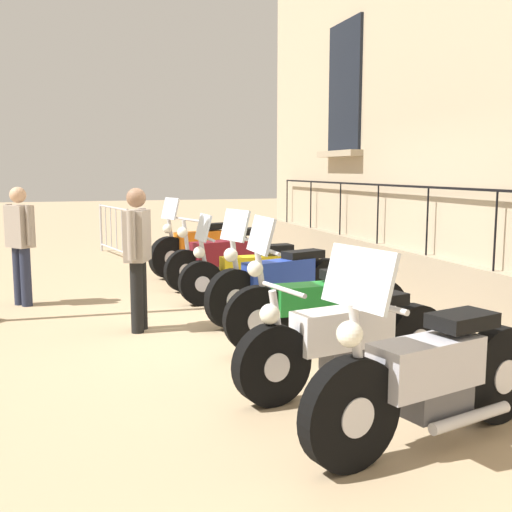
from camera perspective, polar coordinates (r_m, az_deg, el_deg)
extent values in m
plane|color=tan|center=(7.34, 0.29, -6.18)|extent=(60.00, 60.00, 0.00)
cube|color=tan|center=(8.41, 18.69, 16.30)|extent=(0.60, 12.45, 6.14)
cube|color=gray|center=(8.23, 15.69, -2.39)|extent=(0.20, 12.45, 0.72)
cube|color=black|center=(10.62, 8.28, 15.35)|extent=(0.06, 1.17, 2.10)
cube|color=tan|center=(10.50, 7.76, 9.43)|extent=(0.24, 1.37, 0.10)
cube|color=black|center=(8.08, 15.78, 6.19)|extent=(0.03, 10.46, 0.03)
cylinder|color=black|center=(12.81, 2.91, 5.10)|extent=(0.02, 0.02, 0.87)
cylinder|color=black|center=(11.59, 5.12, 4.77)|extent=(0.02, 0.02, 0.87)
cylinder|color=black|center=(10.39, 7.85, 4.36)|extent=(0.02, 0.02, 0.87)
cylinder|color=black|center=(9.23, 11.28, 3.82)|extent=(0.02, 0.02, 0.87)
cylinder|color=black|center=(8.10, 15.66, 3.12)|extent=(0.02, 0.02, 0.87)
cylinder|color=black|center=(7.05, 21.40, 2.16)|extent=(0.02, 0.02, 0.87)
cylinder|color=black|center=(10.29, -8.09, -0.15)|extent=(0.71, 0.37, 0.70)
cylinder|color=silver|center=(10.29, -8.09, -0.15)|extent=(0.29, 0.24, 0.25)
cylinder|color=black|center=(10.97, -2.15, 0.43)|extent=(0.71, 0.37, 0.70)
cylinder|color=silver|center=(10.97, -2.15, 0.43)|extent=(0.29, 0.24, 0.25)
cube|color=orange|center=(10.56, -5.27, 1.32)|extent=(0.92, 0.53, 0.36)
cube|color=#4C4C51|center=(10.65, -4.79, -0.01)|extent=(0.57, 0.36, 0.25)
cube|color=black|center=(10.73, -3.65, 2.80)|extent=(0.54, 0.37, 0.10)
cylinder|color=silver|center=(10.27, -7.89, 1.71)|extent=(0.17, 0.11, 0.67)
cylinder|color=silver|center=(10.27, -7.68, 3.58)|extent=(0.22, 0.51, 0.04)
sphere|color=white|center=(10.22, -8.24, 2.54)|extent=(0.16, 0.16, 0.16)
cylinder|color=silver|center=(10.65, -3.62, -0.67)|extent=(0.78, 0.35, 0.08)
cube|color=silver|center=(10.23, -7.99, 4.40)|extent=(0.26, 0.45, 0.36)
cylinder|color=black|center=(9.15, -6.69, -1.37)|extent=(0.64, 0.28, 0.63)
cylinder|color=silver|center=(9.15, -6.69, -1.37)|extent=(0.25, 0.18, 0.22)
cylinder|color=black|center=(9.85, 0.59, -0.64)|extent=(0.64, 0.28, 0.63)
cylinder|color=silver|center=(9.85, 0.59, -0.64)|extent=(0.25, 0.18, 0.22)
cube|color=maroon|center=(9.43, -3.18, 0.31)|extent=(1.02, 0.58, 0.36)
cube|color=#4C4C51|center=(9.51, -2.65, -1.16)|extent=(0.63, 0.41, 0.22)
cube|color=black|center=(9.59, -1.18, 2.28)|extent=(0.60, 0.43, 0.10)
cylinder|color=silver|center=(9.12, -6.45, 1.00)|extent=(0.17, 0.10, 0.76)
cylinder|color=silver|center=(9.11, -6.20, 3.38)|extent=(0.23, 0.68, 0.04)
sphere|color=white|center=(9.07, -6.86, 2.21)|extent=(0.16, 0.16, 0.16)
cylinder|color=silver|center=(9.48, -1.10, -1.86)|extent=(0.86, 0.32, 0.08)
cylinder|color=black|center=(8.22, -5.14, -2.52)|extent=(0.61, 0.19, 0.60)
cylinder|color=silver|center=(8.22, -5.14, -2.52)|extent=(0.22, 0.19, 0.21)
cylinder|color=black|center=(8.75, 4.66, -1.88)|extent=(0.61, 0.19, 0.60)
cylinder|color=silver|center=(8.75, 4.66, -1.88)|extent=(0.22, 0.19, 0.21)
cube|color=gold|center=(8.41, -0.41, -0.98)|extent=(0.86, 0.31, 0.29)
cube|color=#4C4C51|center=(8.48, 0.23, -2.38)|extent=(0.52, 0.24, 0.21)
cube|color=black|center=(8.50, 1.79, 0.73)|extent=(0.49, 0.27, 0.10)
cylinder|color=silver|center=(8.19, -4.83, -0.46)|extent=(0.16, 0.07, 0.61)
cylinder|color=silver|center=(8.16, -4.52, 1.63)|extent=(0.07, 0.58, 0.04)
sphere|color=white|center=(8.15, -5.32, 0.34)|extent=(0.16, 0.16, 0.16)
cylinder|color=silver|center=(8.43, 1.61, -3.18)|extent=(0.77, 0.13, 0.08)
cube|color=silver|center=(8.13, -4.94, 2.66)|extent=(0.15, 0.48, 0.36)
cylinder|color=black|center=(6.98, -2.20, -4.01)|extent=(0.70, 0.33, 0.69)
cylinder|color=silver|center=(6.98, -2.20, -4.01)|extent=(0.27, 0.21, 0.24)
cylinder|color=black|center=(7.84, 6.61, -2.73)|extent=(0.70, 0.33, 0.69)
cylinder|color=silver|center=(7.84, 6.61, -2.73)|extent=(0.27, 0.21, 0.24)
cube|color=#1E389E|center=(7.32, 2.16, -1.75)|extent=(0.96, 0.53, 0.35)
cube|color=#4C4C51|center=(7.43, 2.77, -3.56)|extent=(0.59, 0.36, 0.24)
cube|color=black|center=(7.52, 4.43, 0.13)|extent=(0.56, 0.38, 0.10)
cylinder|color=silver|center=(6.95, -1.87, -1.19)|extent=(0.17, 0.11, 0.70)
cylinder|color=silver|center=(6.93, -1.54, 1.66)|extent=(0.21, 0.54, 0.04)
sphere|color=white|center=(6.89, -2.37, 0.10)|extent=(0.16, 0.16, 0.16)
cylinder|color=silver|center=(7.46, 4.52, -4.48)|extent=(0.82, 0.34, 0.08)
cube|color=silver|center=(6.88, -1.96, 2.87)|extent=(0.26, 0.47, 0.36)
cylinder|color=black|center=(6.05, 0.10, -5.97)|extent=(0.68, 0.15, 0.68)
cylinder|color=silver|center=(6.05, 0.10, -5.97)|extent=(0.24, 0.16, 0.24)
cylinder|color=black|center=(6.59, 11.19, -4.95)|extent=(0.68, 0.15, 0.68)
cylinder|color=silver|center=(6.59, 11.19, -4.95)|extent=(0.24, 0.16, 0.24)
cube|color=#1E842D|center=(6.23, 5.50, -3.88)|extent=(0.86, 0.33, 0.28)
cube|color=#4C4C51|center=(6.32, 6.30, -5.72)|extent=(0.52, 0.26, 0.24)
cube|color=black|center=(6.34, 8.39, -1.72)|extent=(0.48, 0.29, 0.10)
cylinder|color=silver|center=(5.99, 0.56, -2.73)|extent=(0.16, 0.06, 0.70)
cylinder|color=silver|center=(5.95, 1.02, 0.57)|extent=(0.06, 0.68, 0.04)
sphere|color=white|center=(5.94, -0.08, -1.20)|extent=(0.16, 0.16, 0.16)
cylinder|color=silver|center=(6.27, 8.30, -6.99)|extent=(0.77, 0.10, 0.08)
cube|color=silver|center=(5.92, 0.47, 1.98)|extent=(0.14, 0.56, 0.36)
cylinder|color=black|center=(4.77, 1.50, -10.09)|extent=(0.65, 0.27, 0.64)
cylinder|color=silver|center=(4.77, 1.50, -10.09)|extent=(0.25, 0.21, 0.22)
cylinder|color=black|center=(5.62, 14.45, -7.54)|extent=(0.65, 0.27, 0.64)
cylinder|color=silver|center=(5.62, 14.45, -7.54)|extent=(0.25, 0.21, 0.22)
cube|color=silver|center=(5.08, 8.12, -6.67)|extent=(0.92, 0.45, 0.33)
cube|color=#4C4C51|center=(5.20, 8.96, -9.02)|extent=(0.56, 0.32, 0.22)
cube|color=black|center=(5.25, 11.29, -4.02)|extent=(0.53, 0.34, 0.10)
cylinder|color=silver|center=(4.72, 2.03, -6.64)|extent=(0.17, 0.09, 0.59)
cylinder|color=silver|center=(4.68, 2.58, -3.12)|extent=(0.16, 0.59, 0.04)
sphere|color=white|center=(4.65, 1.30, -5.44)|extent=(0.16, 0.16, 0.16)
cylinder|color=silver|center=(5.23, 11.44, -10.26)|extent=(0.79, 0.24, 0.08)
cylinder|color=black|center=(3.83, 8.79, -14.34)|extent=(0.71, 0.30, 0.70)
cylinder|color=silver|center=(3.83, 8.79, -14.34)|extent=(0.28, 0.21, 0.25)
cylinder|color=black|center=(4.79, 21.60, -10.20)|extent=(0.71, 0.30, 0.70)
cylinder|color=silver|center=(4.79, 21.60, -10.20)|extent=(0.28, 0.21, 0.25)
cube|color=#B2B2BC|center=(4.18, 15.60, -9.66)|extent=(0.85, 0.50, 0.32)
cube|color=#4C4C51|center=(4.33, 16.40, -12.40)|extent=(0.52, 0.36, 0.25)
cube|color=black|center=(4.35, 18.67, -5.69)|extent=(0.50, 0.38, 0.10)
cylinder|color=silver|center=(3.75, 9.49, -9.37)|extent=(0.17, 0.10, 0.68)
cylinder|color=silver|center=(3.69, 10.20, -4.22)|extent=(0.20, 0.66, 0.04)
sphere|color=white|center=(3.66, 8.72, -7.20)|extent=(0.16, 0.16, 0.16)
cylinder|color=silver|center=(4.38, 19.37, -14.02)|extent=(0.71, 0.26, 0.08)
cube|color=silver|center=(3.62, 9.55, -2.01)|extent=(0.26, 0.56, 0.36)
cylinder|color=#B7B7BF|center=(14.08, -14.24, 2.58)|extent=(0.05, 0.05, 1.05)
cylinder|color=#B7B7BF|center=(12.28, -11.84, 1.89)|extent=(0.05, 0.05, 1.05)
cylinder|color=#B7B7BF|center=(13.13, -13.19, 4.41)|extent=(0.46, 1.85, 0.04)
cylinder|color=#B7B7BF|center=(13.21, -13.07, 0.64)|extent=(0.46, 1.85, 0.04)
cylinder|color=#B7B7BF|center=(13.71, -13.82, 2.77)|extent=(0.02, 0.02, 0.87)
cylinder|color=#B7B7BF|center=(13.35, -13.36, 2.65)|extent=(0.02, 0.02, 0.87)
cylinder|color=#B7B7BF|center=(12.99, -12.89, 2.52)|extent=(0.02, 0.02, 0.87)
cylinder|color=#B7B7BF|center=(12.63, -12.38, 2.38)|extent=(0.02, 0.02, 0.87)
cylinder|color=#23283D|center=(8.68, -20.65, -1.84)|extent=(0.14, 0.14, 0.78)
cylinder|color=#23283D|center=(8.81, -21.24, -1.73)|extent=(0.14, 0.14, 0.78)
cube|color=gray|center=(8.66, -21.17, 2.59)|extent=(0.40, 0.42, 0.56)
sphere|color=tan|center=(8.63, -21.31, 5.33)|extent=(0.21, 0.21, 0.21)
cylinder|color=gray|center=(8.48, -20.34, 2.71)|extent=(0.09, 0.09, 0.53)
cylinder|color=gray|center=(8.84, -21.98, 2.83)|extent=(0.09, 0.09, 0.53)
cylinder|color=black|center=(6.93, -11.04, -3.82)|extent=(0.14, 0.14, 0.80)
cylinder|color=black|center=(7.08, -10.68, -3.55)|extent=(0.14, 0.14, 0.80)
cube|color=gray|center=(6.90, -11.01, 1.86)|extent=(0.34, 0.42, 0.56)
sphere|color=#8C664C|center=(6.87, -11.10, 5.35)|extent=(0.22, 0.22, 0.22)
cylinder|color=gray|center=(6.68, -11.54, 1.90)|extent=(0.09, 0.09, 0.54)
cylinder|color=gray|center=(7.10, -10.52, 2.28)|extent=(0.09, 0.09, 0.54)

